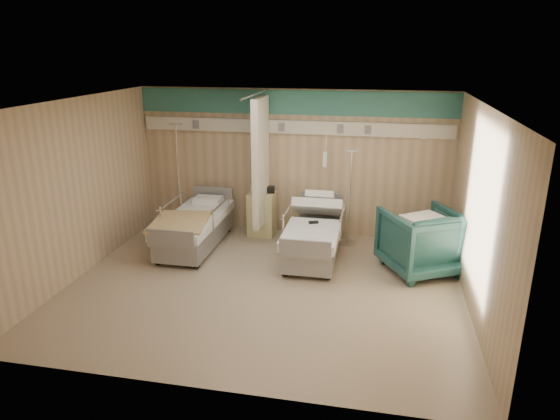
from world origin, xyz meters
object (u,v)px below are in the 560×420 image
object	(u,v)px
bed_left	(195,231)
visitor_armchair	(421,241)
iv_stand_left	(181,209)
bed_right	(314,240)
bedside_cabinet	(262,214)
iv_stand_right	(348,225)

from	to	relation	value
bed_left	visitor_armchair	size ratio (longest dim) A/B	1.87
visitor_armchair	iv_stand_left	bearing A→B (deg)	-41.01
bed_right	bedside_cabinet	size ratio (longest dim) A/B	2.54
bed_right	iv_stand_left	size ratio (longest dim) A/B	1.00
visitor_armchair	bed_right	bearing A→B (deg)	-35.88
bedside_cabinet	bed_right	bearing A→B (deg)	-38.05
visitor_armchair	bed_left	bearing A→B (deg)	-31.66
bedside_cabinet	iv_stand_left	xyz separation A→B (m)	(-1.64, -0.10, 0.02)
bed_right	iv_stand_left	distance (m)	2.90
bed_right	bed_left	world-z (taller)	same
visitor_armchair	bedside_cabinet	bearing A→B (deg)	-49.42
bed_left	visitor_armchair	world-z (taller)	visitor_armchair
iv_stand_right	iv_stand_left	bearing A→B (deg)	178.72
bed_left	iv_stand_left	world-z (taller)	iv_stand_left
bed_right	iv_stand_right	size ratio (longest dim) A/B	1.21
bed_right	bed_left	xyz separation A→B (m)	(-2.20, 0.00, 0.00)
bed_left	iv_stand_right	size ratio (longest dim) A/B	1.21
visitor_armchair	iv_stand_right	xyz separation A→B (m)	(-1.24, 0.97, -0.16)
bed_right	iv_stand_right	world-z (taller)	iv_stand_right
bed_left	visitor_armchair	distance (m)	4.00
visitor_armchair	iv_stand_left	size ratio (longest dim) A/B	0.54
bed_right	visitor_armchair	size ratio (longest dim) A/B	1.87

